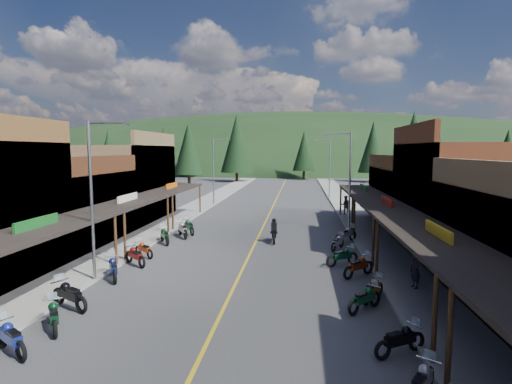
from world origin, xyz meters
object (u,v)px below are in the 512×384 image
(bike_west_9, at_px, (183,229))
(bike_west_6, at_px, (135,255))
(shop_west_2, at_px, (59,208))
(shop_west_3, at_px, (119,183))
(bike_east_8, at_px, (338,242))
(pine_6, at_px, (507,151))
(bike_east_4, at_px, (365,297))
(pedestrian_east_a, at_px, (415,270))
(bike_west_2, at_px, (11,337))
(pine_7, at_px, (164,148))
(pine_5, at_px, (435,144))
(bike_west_3, at_px, (54,315))
(pine_2, at_px, (237,143))
(pine_4, at_px, (373,147))
(pine_9, at_px, (426,151))
(bike_east_9, at_px, (346,234))
(bike_west_4, at_px, (69,294))
(pedestrian_east_b, at_px, (345,205))
(shop_east_2, at_px, (470,199))
(pine_1, at_px, (187,147))
(bike_west_5, at_px, (113,267))
(rider_on_bike, at_px, (274,232))
(pine_10, at_px, (189,149))
(shop_east_3, at_px, (423,197))
(pine_0, at_px, (109,151))
(streetlight_1, at_px, (215,168))
(streetlight_2, at_px, (348,177))
(bike_east_3, at_px, (400,339))
(pine_11, at_px, (413,146))
(bike_west_10, at_px, (189,226))
(streetlight_3, at_px, (329,166))
(bike_west_8, at_px, (165,235))
(bike_west_7, at_px, (144,249))
(streetlight_0, at_px, (94,194))
(bike_east_5, at_px, (373,288))
(bike_east_7, at_px, (342,255))
(bike_east_2, at_px, (422,382))
(bike_east_6, at_px, (359,265))

(bike_west_9, bearing_deg, bike_west_6, -124.57)
(shop_west_2, bearing_deg, shop_west_3, 90.18)
(bike_east_8, bearing_deg, pine_6, 84.12)
(bike_east_4, bearing_deg, pedestrian_east_a, 89.48)
(shop_west_3, relative_size, bike_west_2, 5.11)
(pine_7, bearing_deg, bike_west_6, -71.94)
(pine_5, distance_m, bike_west_3, 92.65)
(pine_7, distance_m, bike_east_4, 92.63)
(pine_2, bearing_deg, bike_west_3, -86.54)
(bike_east_8, bearing_deg, shop_west_2, -152.44)
(bike_east_8, bearing_deg, shop_west_3, -178.81)
(shop_west_3, distance_m, pine_4, 58.27)
(pine_9, height_order, bike_east_9, pine_9)
(bike_west_4, relative_size, pedestrian_east_b, 1.22)
(shop_east_2, height_order, pine_1, pine_1)
(bike_west_5, height_order, bike_east_8, bike_west_5)
(rider_on_bike, bearing_deg, pine_10, 109.25)
(pine_1, distance_m, bike_west_6, 75.50)
(shop_west_3, xyz_separation_m, bike_west_6, (7.57, -14.37, -2.90))
(shop_west_3, distance_m, shop_east_3, 27.56)
(pine_0, distance_m, pine_2, 30.30)
(streetlight_1, xyz_separation_m, bike_west_2, (0.85, -35.14, -3.85))
(streetlight_2, distance_m, pine_10, 48.91)
(bike_east_3, bearing_deg, pedestrian_east_b, 146.74)
(bike_west_2, bearing_deg, pine_11, 5.28)
(bike_west_6, bearing_deg, streetlight_2, -9.63)
(bike_west_2, relative_size, bike_west_10, 0.94)
(shop_east_2, height_order, streetlight_3, shop_east_2)
(pine_7, bearing_deg, bike_west_5, -72.52)
(bike_west_3, xyz_separation_m, pedestrian_east_a, (14.34, 5.69, 0.44))
(bike_west_8, distance_m, bike_west_9, 2.21)
(pine_1, distance_m, pine_7, 10.00)
(bike_west_7, bearing_deg, streetlight_0, -148.89)
(pine_11, bearing_deg, bike_west_6, -122.55)
(pine_11, bearing_deg, streetlight_3, -148.49)
(bike_west_9, distance_m, bike_east_5, 16.67)
(bike_east_3, relative_size, bike_east_5, 1.02)
(bike_east_8, bearing_deg, bike_east_7, -64.18)
(pine_11, bearing_deg, shop_east_3, -103.17)
(pedestrian_east_a, xyz_separation_m, pedestrian_east_b, (-0.85, 21.53, 0.08))
(bike_east_2, xyz_separation_m, bike_east_6, (-0.13, 10.45, 0.06))
(shop_east_2, relative_size, bike_east_9, 4.85)
(bike_west_9, xyz_separation_m, bike_east_9, (12.10, -0.35, -0.03))
(pine_1, bearing_deg, bike_west_10, -73.99)
(shop_west_2, bearing_deg, bike_west_3, -58.64)
(pine_10, bearing_deg, pine_5, 22.93)
(bike_east_4, relative_size, bike_east_5, 1.03)
(bike_east_2, xyz_separation_m, pedestrian_east_a, (2.20, 8.62, 0.46))
(bike_east_8, xyz_separation_m, pedestrian_east_a, (2.88, -7.50, 0.47))
(pedestrian_east_b, bearing_deg, pine_5, -119.62)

